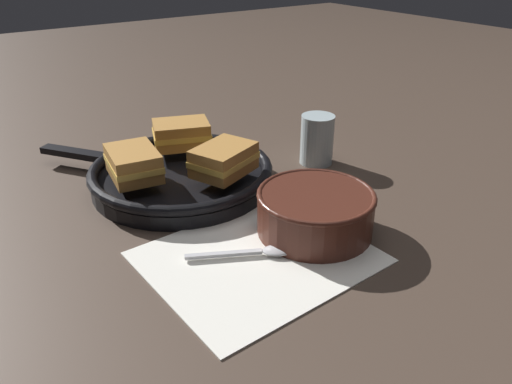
{
  "coord_description": "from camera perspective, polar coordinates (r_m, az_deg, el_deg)",
  "views": [
    {
      "loc": [
        -0.37,
        -0.52,
        0.39
      ],
      "look_at": [
        0.03,
        0.05,
        0.04
      ],
      "focal_mm": 35.0,
      "sensor_mm": 36.0,
      "label": 1
    }
  ],
  "objects": [
    {
      "name": "skillet",
      "position": [
        0.87,
        -8.62,
        1.98
      ],
      "size": [
        0.33,
        0.4,
        0.04
      ],
      "color": "black",
      "rests_on": "ground_plane"
    },
    {
      "name": "spoon",
      "position": [
        0.68,
        0.97,
        -6.77
      ],
      "size": [
        0.14,
        0.09,
        0.01
      ],
      "rotation": [
        0.0,
        0.0,
        -0.48
      ],
      "color": "silver",
      "rests_on": "napkin"
    },
    {
      "name": "sandwich_far_left",
      "position": [
        0.82,
        -3.7,
        3.71
      ],
      "size": [
        0.12,
        0.11,
        0.05
      ],
      "rotation": [
        0.0,
        0.0,
        6.65
      ],
      "color": "#B27A38",
      "rests_on": "skillet"
    },
    {
      "name": "napkin",
      "position": [
        0.68,
        0.23,
        -7.38
      ],
      "size": [
        0.3,
        0.26,
        0.0
      ],
      "color": "white",
      "rests_on": "ground_plane"
    },
    {
      "name": "soup_bowl",
      "position": [
        0.73,
        6.8,
        -2.05
      ],
      "size": [
        0.17,
        0.17,
        0.07
      ],
      "color": "#4C2319",
      "rests_on": "ground_plane"
    },
    {
      "name": "ground_plane",
      "position": [
        0.75,
        0.07,
        -4.34
      ],
      "size": [
        4.0,
        4.0,
        0.0
      ],
      "primitive_type": "plane",
      "color": "#47382D"
    },
    {
      "name": "sandwich_near_right",
      "position": [
        0.82,
        -13.84,
        3.21
      ],
      "size": [
        0.09,
        0.11,
        0.05
      ],
      "rotation": [
        0.0,
        0.0,
        4.56
      ],
      "color": "#B27A38",
      "rests_on": "skillet"
    },
    {
      "name": "sandwich_near_left",
      "position": [
        0.93,
        -8.51,
        6.58
      ],
      "size": [
        0.12,
        0.11,
        0.05
      ],
      "rotation": [
        0.0,
        0.0,
        2.78
      ],
      "color": "#B27A38",
      "rests_on": "skillet"
    },
    {
      "name": "drinking_glass",
      "position": [
        0.95,
        6.99,
        5.97
      ],
      "size": [
        0.06,
        0.06,
        0.09
      ],
      "color": "silver",
      "rests_on": "ground_plane"
    }
  ]
}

